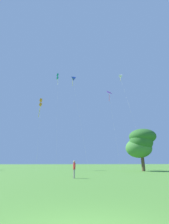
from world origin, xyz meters
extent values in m
cube|color=orange|center=(-6.13, 38.95, 18.14)|extent=(0.73, 0.85, 0.88)
cube|color=orange|center=(-6.13, 38.95, 16.91)|extent=(0.73, 0.85, 0.88)
cylinder|color=#3F382D|center=(-6.13, 38.95, 17.53)|extent=(0.05, 0.05, 1.75)
cylinder|color=yellow|center=(-6.26, 38.97, 15.04)|extent=(0.39, 0.16, 3.41)
cylinder|color=silver|center=(-5.63, 36.15, 8.68)|extent=(1.00, 5.60, 17.35)
cube|color=teal|center=(-2.11, 44.21, 29.56)|extent=(0.73, 0.79, 0.84)
cube|color=teal|center=(-2.11, 44.21, 28.42)|extent=(0.73, 0.79, 0.84)
cylinder|color=#3F382D|center=(-2.11, 44.21, 28.99)|extent=(0.05, 0.05, 1.64)
cylinder|color=silver|center=(-1.99, 44.07, 27.00)|extent=(0.39, 0.41, 2.52)
cylinder|color=silver|center=(-1.54, 41.06, 14.41)|extent=(1.17, 6.32, 28.83)
cube|color=purple|center=(13.43, 38.20, 21.58)|extent=(1.71, 1.31, 1.11)
cylinder|color=#3F382D|center=(13.43, 38.20, 21.58)|extent=(1.37, 0.20, 0.35)
cylinder|color=red|center=(13.37, 38.21, 19.87)|extent=(0.22, 0.11, 2.37)
cylinder|color=silver|center=(13.38, 35.45, 10.73)|extent=(0.12, 5.51, 21.46)
cone|color=blue|center=(2.70, 40.70, 26.97)|extent=(2.10, 2.02, 1.76)
cylinder|color=yellow|center=(2.67, 40.60, 25.19)|extent=(0.15, 0.28, 2.41)
cylinder|color=silver|center=(4.59, 37.92, 13.42)|extent=(3.81, 5.57, 26.84)
cone|color=white|center=(17.68, 39.42, 28.32)|extent=(1.49, 1.42, 1.44)
cylinder|color=yellow|center=(17.75, 39.35, 26.98)|extent=(0.23, 0.23, 1.69)
cylinder|color=silver|center=(18.17, 34.61, 14.11)|extent=(0.99, 9.63, 28.21)
cylinder|color=gray|center=(1.14, 14.58, 0.45)|extent=(0.12, 0.12, 0.89)
cylinder|color=gray|center=(1.18, 14.40, 0.45)|extent=(0.12, 0.12, 0.89)
cube|color=red|center=(1.16, 14.49, 1.23)|extent=(0.25, 0.26, 0.67)
cylinder|color=red|center=(1.14, 14.63, 1.39)|extent=(0.15, 0.31, 0.62)
cylinder|color=red|center=(1.19, 14.35, 1.39)|extent=(0.15, 0.31, 0.62)
sphere|color=tan|center=(1.16, 14.49, 1.68)|extent=(0.25, 0.25, 0.25)
cylinder|color=brown|center=(16.26, 27.71, 3.23)|extent=(0.65, 0.65, 6.46)
ellipsoid|color=#427F38|center=(15.92, 28.21, 4.52)|extent=(5.31, 5.31, 3.98)
ellipsoid|color=#2D6628|center=(16.22, 27.50, 5.68)|extent=(4.69, 4.69, 3.90)
ellipsoid|color=#2D6628|center=(16.67, 27.57, 6.84)|extent=(5.48, 5.48, 3.19)
camera|label=1|loc=(-0.59, -3.89, 1.57)|focal=25.77mm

